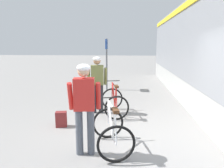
{
  "coord_description": "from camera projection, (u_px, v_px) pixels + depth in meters",
  "views": [
    {
      "loc": [
        -0.31,
        -4.39,
        2.08
      ],
      "look_at": [
        -0.78,
        1.1,
        1.05
      ],
      "focal_mm": 32.84,
      "sensor_mm": 36.0,
      "label": 1
    }
  ],
  "objects": [
    {
      "name": "cyclist_far_in_olive",
      "position": [
        97.0,
        80.0,
        6.29
      ],
      "size": [
        0.65,
        0.39,
        1.76
      ],
      "color": "#232328",
      "rests_on": "ground"
    },
    {
      "name": "bicycle_far_red",
      "position": [
        114.0,
        102.0,
        6.26
      ],
      "size": [
        0.93,
        1.2,
        0.99
      ],
      "color": "black",
      "rests_on": "ground"
    },
    {
      "name": "backpack_on_platform",
      "position": [
        61.0,
        119.0,
        5.33
      ],
      "size": [
        0.31,
        0.24,
        0.4
      ],
      "primitive_type": "cube",
      "rotation": [
        0.0,
        0.0,
        0.22
      ],
      "color": "maroon",
      "rests_on": "ground"
    },
    {
      "name": "bicycle_near_white",
      "position": [
        112.0,
        130.0,
        4.13
      ],
      "size": [
        0.95,
        1.21,
        0.99
      ],
      "color": "black",
      "rests_on": "ground"
    },
    {
      "name": "platform_sign_post",
      "position": [
        107.0,
        56.0,
        9.59
      ],
      "size": [
        0.08,
        0.7,
        2.4
      ],
      "color": "#595B60",
      "rests_on": "ground"
    },
    {
      "name": "ground_plane",
      "position": [
        142.0,
        139.0,
        4.66
      ],
      "size": [
        80.0,
        80.0,
        0.0
      ],
      "primitive_type": "plane",
      "color": "gray"
    },
    {
      "name": "cyclist_near_in_red",
      "position": [
        84.0,
        102.0,
        3.82
      ],
      "size": [
        0.64,
        0.36,
        1.76
      ],
      "color": "#4C515B",
      "rests_on": "ground"
    }
  ]
}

